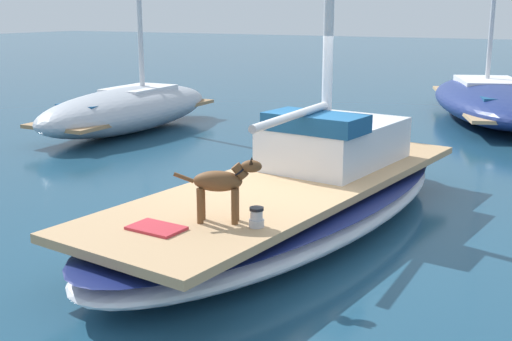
{
  "coord_description": "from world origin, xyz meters",
  "views": [
    {
      "loc": [
        3.5,
        -7.6,
        2.86
      ],
      "look_at": [
        0.0,
        -1.0,
        1.01
      ],
      "focal_mm": 45.98,
      "sensor_mm": 36.0,
      "label": 1
    }
  ],
  "objects_px": {
    "moored_boat_far_astern": "(492,99)",
    "moored_boat_port_side": "(128,108)",
    "deck_towel": "(156,228)",
    "deck_winch": "(257,218)",
    "sailboat_main": "(291,204)",
    "dog_brown": "(222,183)"
  },
  "relations": [
    {
      "from": "sailboat_main",
      "to": "deck_towel",
      "type": "relative_size",
      "value": 13.38
    },
    {
      "from": "dog_brown",
      "to": "sailboat_main",
      "type": "bearing_deg",
      "value": 92.59
    },
    {
      "from": "moored_boat_far_astern",
      "to": "moored_boat_port_side",
      "type": "xyz_separation_m",
      "value": [
        -7.42,
        -5.83,
        0.03
      ]
    },
    {
      "from": "moored_boat_far_astern",
      "to": "moored_boat_port_side",
      "type": "relative_size",
      "value": 1.05
    },
    {
      "from": "dog_brown",
      "to": "moored_boat_far_astern",
      "type": "xyz_separation_m",
      "value": [
        0.85,
        12.46,
        -0.55
      ]
    },
    {
      "from": "sailboat_main",
      "to": "deck_towel",
      "type": "height_order",
      "value": "deck_towel"
    },
    {
      "from": "deck_towel",
      "to": "moored_boat_far_astern",
      "type": "height_order",
      "value": "moored_boat_far_astern"
    },
    {
      "from": "deck_towel",
      "to": "deck_winch",
      "type": "bearing_deg",
      "value": 32.71
    },
    {
      "from": "sailboat_main",
      "to": "moored_boat_far_astern",
      "type": "relative_size",
      "value": 0.95
    },
    {
      "from": "dog_brown",
      "to": "deck_towel",
      "type": "bearing_deg",
      "value": -131.53
    },
    {
      "from": "moored_boat_far_astern",
      "to": "moored_boat_port_side",
      "type": "height_order",
      "value": "moored_boat_port_side"
    },
    {
      "from": "deck_towel",
      "to": "dog_brown",
      "type": "bearing_deg",
      "value": 48.47
    },
    {
      "from": "deck_winch",
      "to": "moored_boat_far_astern",
      "type": "xyz_separation_m",
      "value": [
        0.45,
        12.43,
        -0.22
      ]
    },
    {
      "from": "deck_winch",
      "to": "moored_boat_far_astern",
      "type": "bearing_deg",
      "value": 87.91
    },
    {
      "from": "sailboat_main",
      "to": "deck_winch",
      "type": "relative_size",
      "value": 35.69
    },
    {
      "from": "moored_boat_port_side",
      "to": "deck_winch",
      "type": "bearing_deg",
      "value": -43.48
    },
    {
      "from": "sailboat_main",
      "to": "moored_boat_port_side",
      "type": "bearing_deg",
      "value": 144.02
    },
    {
      "from": "sailboat_main",
      "to": "deck_towel",
      "type": "xyz_separation_m",
      "value": [
        -0.39,
        -2.45,
        0.34
      ]
    },
    {
      "from": "sailboat_main",
      "to": "deck_winch",
      "type": "height_order",
      "value": "deck_winch"
    },
    {
      "from": "dog_brown",
      "to": "moored_boat_port_side",
      "type": "bearing_deg",
      "value": 134.74
    },
    {
      "from": "sailboat_main",
      "to": "deck_winch",
      "type": "distance_m",
      "value": 2.0
    },
    {
      "from": "deck_towel",
      "to": "moored_boat_far_astern",
      "type": "bearing_deg",
      "value": 84.19
    }
  ]
}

